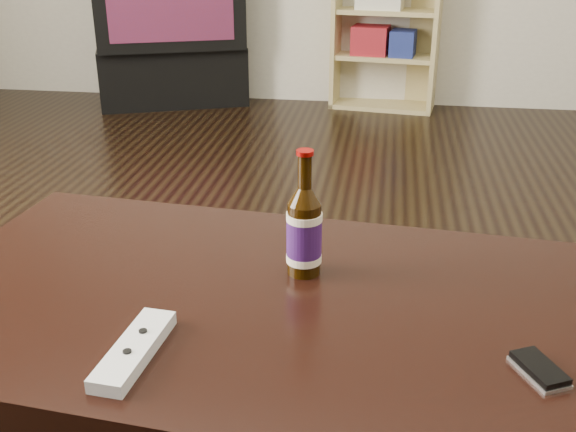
# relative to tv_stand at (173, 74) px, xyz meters

# --- Properties ---
(floor) EXTENTS (5.00, 6.00, 0.01)m
(floor) POSITION_rel_tv_stand_xyz_m (0.96, -2.83, -0.18)
(floor) COLOR black
(floor) RESTS_ON ground
(tv_stand) EXTENTS (0.99, 0.74, 0.36)m
(tv_stand) POSITION_rel_tv_stand_xyz_m (0.00, 0.00, 0.00)
(tv_stand) COLOR black
(tv_stand) RESTS_ON floor
(bookshelf) EXTENTS (0.65, 0.36, 1.15)m
(bookshelf) POSITION_rel_tv_stand_xyz_m (1.31, 0.10, 0.42)
(bookshelf) COLOR tan
(bookshelf) RESTS_ON floor
(coffee_table) EXTENTS (1.29, 0.82, 0.46)m
(coffee_table) POSITION_rel_tv_stand_xyz_m (1.14, -3.07, 0.22)
(coffee_table) COLOR black
(coffee_table) RESTS_ON floor
(beer_bottle) EXTENTS (0.08, 0.08, 0.24)m
(beer_bottle) POSITION_rel_tv_stand_xyz_m (1.21, -2.98, 0.37)
(beer_bottle) COLOR black
(beer_bottle) RESTS_ON coffee_table
(phone) EXTENTS (0.08, 0.10, 0.02)m
(phone) POSITION_rel_tv_stand_xyz_m (1.59, -3.23, 0.29)
(phone) COLOR silver
(phone) RESTS_ON coffee_table
(remote) EXTENTS (0.07, 0.20, 0.02)m
(remote) POSITION_rel_tv_stand_xyz_m (0.99, -3.28, 0.29)
(remote) COLOR silver
(remote) RESTS_ON coffee_table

